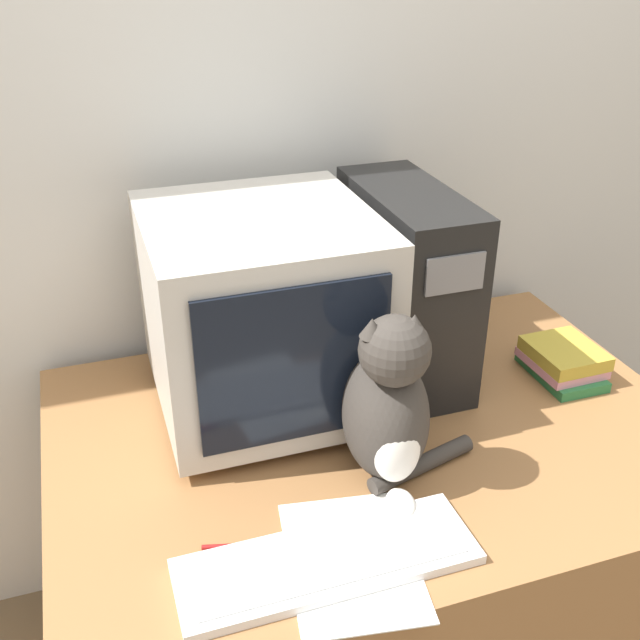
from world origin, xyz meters
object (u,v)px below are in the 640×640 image
pen (248,545)px  keyboard (327,561)px  cat (389,408)px  crt_monitor (262,311)px  computer_tower (405,284)px  book_stack (563,361)px

pen → keyboard: bearing=-35.2°
cat → crt_monitor: bearing=123.7°
keyboard → pen: (-0.11, 0.08, -0.01)m
crt_monitor → keyboard: bearing=-93.2°
computer_tower → book_stack: computer_tower is taller
cat → book_stack: cat is taller
computer_tower → keyboard: 0.68m
keyboard → cat: (0.18, 0.18, 0.14)m
crt_monitor → pen: size_ratio=3.13×
book_stack → pen: book_stack is taller
keyboard → book_stack: size_ratio=2.56×
crt_monitor → computer_tower: 0.34m
book_stack → pen: (-0.82, -0.29, -0.03)m
crt_monitor → cat: (0.15, -0.31, -0.07)m
crt_monitor → cat: crt_monitor is taller
crt_monitor → book_stack: 0.71m
keyboard → book_stack: (0.70, 0.37, 0.03)m
pen → computer_tower: bearing=43.2°
crt_monitor → computer_tower: size_ratio=1.11×
computer_tower → keyboard: (-0.37, -0.53, -0.21)m
computer_tower → cat: bearing=-118.2°
crt_monitor → pen: crt_monitor is taller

